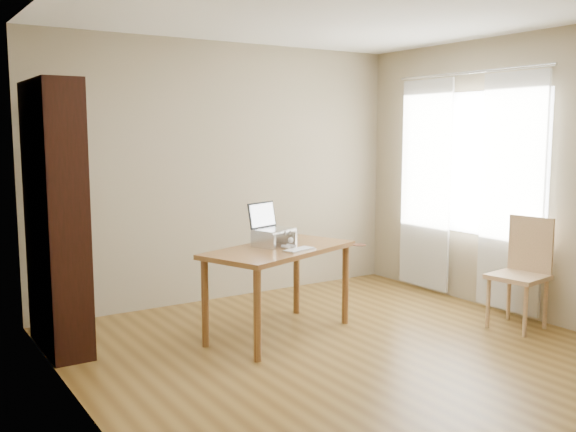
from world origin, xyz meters
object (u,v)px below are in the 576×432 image
object	(u,v)px
laptop	(271,223)
desk	(279,260)
chair	(524,268)
bookshelf	(56,217)
keyboard	(299,250)
cat	(274,238)

from	to	relation	value
laptop	desk	bearing A→B (deg)	-109.62
chair	desk	bearing A→B (deg)	143.96
bookshelf	keyboard	world-z (taller)	bookshelf
laptop	cat	bearing A→B (deg)	-84.58
keyboard	chair	size ratio (longest dim) A/B	0.32
laptop	chair	distance (m)	2.25
laptop	keyboard	bearing A→B (deg)	-101.11
desk	keyboard	distance (m)	0.25
desk	keyboard	world-z (taller)	keyboard
bookshelf	keyboard	xyz separation A→B (m)	(1.69, -0.87, -0.29)
desk	chair	world-z (taller)	chair
chair	bookshelf	bearing A→B (deg)	146.45
desk	cat	bearing A→B (deg)	63.80
laptop	chair	world-z (taller)	laptop
desk	laptop	xyz separation A→B (m)	(-0.00, 0.14, 0.29)
bookshelf	laptop	size ratio (longest dim) A/B	5.43
bookshelf	keyboard	distance (m)	1.92
keyboard	cat	size ratio (longest dim) A/B	0.64
cat	chair	size ratio (longest dim) A/B	0.50
bookshelf	laptop	distance (m)	1.72
bookshelf	chair	xyz separation A→B (m)	(3.55, -1.63, -0.52)
chair	keyboard	bearing A→B (deg)	148.86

